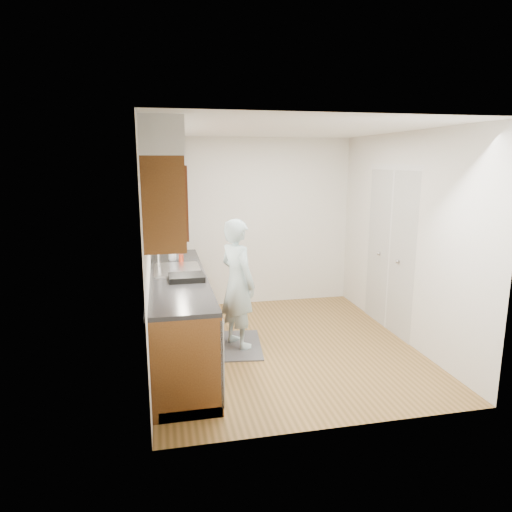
{
  "coord_description": "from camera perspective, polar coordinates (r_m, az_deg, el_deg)",
  "views": [
    {
      "loc": [
        -1.37,
        -4.93,
        2.16
      ],
      "look_at": [
        -0.27,
        0.25,
        1.05
      ],
      "focal_mm": 32.0,
      "sensor_mm": 36.0,
      "label": 1
    }
  ],
  "objects": [
    {
      "name": "dish_rack",
      "position": [
        4.81,
        -8.69,
        -2.66
      ],
      "size": [
        0.37,
        0.31,
        0.06
      ],
      "primitive_type": "cube",
      "rotation": [
        0.0,
        0.0,
        0.01
      ],
      "color": "black",
      "rests_on": "counter"
    },
    {
      "name": "soap_bottle_b",
      "position": [
        5.88,
        -10.01,
        0.48
      ],
      "size": [
        0.11,
        0.11,
        0.17
      ],
      "primitive_type": "imported",
      "rotation": [
        0.0,
        0.0,
        -0.79
      ],
      "color": "white",
      "rests_on": "counter"
    },
    {
      "name": "wall_left",
      "position": [
        5.02,
        -13.27,
        1.04
      ],
      "size": [
        0.02,
        3.5,
        2.5
      ],
      "primitive_type": "cube",
      "color": "silver",
      "rests_on": "floor"
    },
    {
      "name": "counter",
      "position": [
        5.21,
        -9.55,
        -7.07
      ],
      "size": [
        0.64,
        2.8,
        1.3
      ],
      "color": "brown",
      "rests_on": "floor"
    },
    {
      "name": "wall_back",
      "position": [
        6.88,
        -0.39,
        4.21
      ],
      "size": [
        3.0,
        0.02,
        2.5
      ],
      "primitive_type": "cube",
      "color": "silver",
      "rests_on": "floor"
    },
    {
      "name": "closet_door",
      "position": [
        6.07,
        16.36,
        0.54
      ],
      "size": [
        0.02,
        1.22,
        2.05
      ],
      "primitive_type": "cube",
      "color": "silver",
      "rests_on": "wall_right"
    },
    {
      "name": "soap_bottle_a",
      "position": [
        5.75,
        -10.43,
        0.76
      ],
      "size": [
        0.11,
        0.11,
        0.28
      ],
      "primitive_type": "imported",
      "rotation": [
        0.0,
        0.0,
        0.08
      ],
      "color": "white",
      "rests_on": "counter"
    },
    {
      "name": "floor_mat",
      "position": [
        5.54,
        -2.25,
        -11.06
      ],
      "size": [
        0.64,
        0.97,
        0.02
      ],
      "primitive_type": "cube",
      "rotation": [
        0.0,
        0.0,
        -0.12
      ],
      "color": "#5B5B5E",
      "rests_on": "floor"
    },
    {
      "name": "wall_right",
      "position": [
        5.78,
        17.99,
        2.16
      ],
      "size": [
        0.02,
        3.5,
        2.5
      ],
      "primitive_type": "cube",
      "color": "silver",
      "rests_on": "floor"
    },
    {
      "name": "person",
      "position": [
        5.26,
        -2.33,
        -2.38
      ],
      "size": [
        0.62,
        0.72,
        1.71
      ],
      "primitive_type": "imported",
      "rotation": [
        0.0,
        0.0,
        2.02
      ],
      "color": "#A7C5CB",
      "rests_on": "floor_mat"
    },
    {
      "name": "upper_cabinets",
      "position": [
        4.98,
        -11.69,
        9.14
      ],
      "size": [
        0.47,
        2.8,
        1.21
      ],
      "color": "brown",
      "rests_on": "wall_left"
    },
    {
      "name": "soda_can",
      "position": [
        5.62,
        -9.34,
        -0.33
      ],
      "size": [
        0.08,
        0.08,
        0.11
      ],
      "primitive_type": "cylinder",
      "rotation": [
        0.0,
        0.0,
        -0.36
      ],
      "color": "#A6331C",
      "rests_on": "counter"
    },
    {
      "name": "ceiling",
      "position": [
        5.13,
        3.66,
        15.58
      ],
      "size": [
        3.5,
        3.5,
        0.0
      ],
      "primitive_type": "plane",
      "rotation": [
        3.14,
        0.0,
        0.0
      ],
      "color": "white",
      "rests_on": "wall_left"
    },
    {
      "name": "steel_can",
      "position": [
        5.69,
        -9.61,
        -0.18
      ],
      "size": [
        0.08,
        0.08,
        0.11
      ],
      "primitive_type": "cylinder",
      "rotation": [
        0.0,
        0.0,
        -0.37
      ],
      "color": "#A5A5AA",
      "rests_on": "counter"
    },
    {
      "name": "floor",
      "position": [
        5.56,
        3.32,
        -11.09
      ],
      "size": [
        3.5,
        3.5,
        0.0
      ],
      "primitive_type": "plane",
      "color": "olive",
      "rests_on": "ground"
    }
  ]
}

